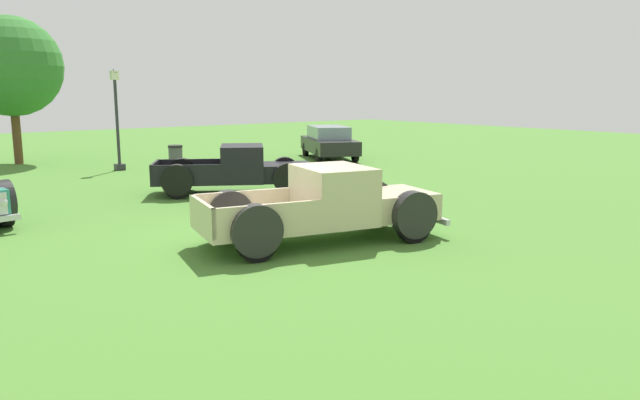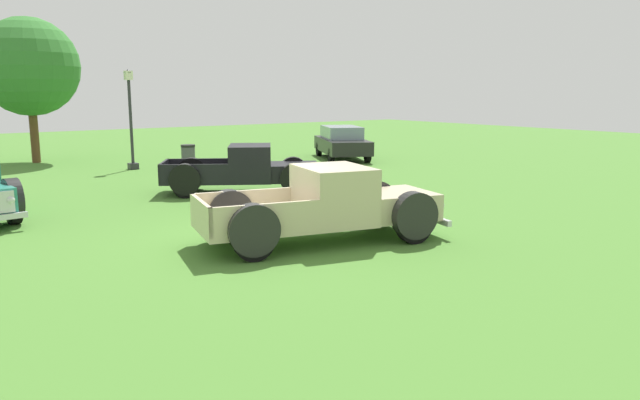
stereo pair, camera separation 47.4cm
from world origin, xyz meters
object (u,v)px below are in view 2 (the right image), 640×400
(pickup_truck_foreground, at_px, (336,205))
(oak_tree_east, at_px, (29,67))
(pickup_truck_behind_left, at_px, (252,170))
(trash_can, at_px, (188,156))
(sedan_distant_a, at_px, (342,142))
(lamp_post_near, at_px, (131,117))

(pickup_truck_foreground, relative_size, oak_tree_east, 0.87)
(pickup_truck_behind_left, height_order, oak_tree_east, oak_tree_east)
(pickup_truck_behind_left, relative_size, trash_can, 5.35)
(sedan_distant_a, bearing_deg, trash_can, 170.60)
(trash_can, distance_m, oak_tree_east, 8.26)
(pickup_truck_foreground, distance_m, pickup_truck_behind_left, 6.62)
(pickup_truck_foreground, distance_m, lamp_post_near, 14.41)
(sedan_distant_a, bearing_deg, lamp_post_near, 167.89)
(pickup_truck_foreground, xyz_separation_m, sedan_distant_a, (9.79, 12.35, 0.04))
(pickup_truck_foreground, height_order, trash_can, pickup_truck_foreground)
(trash_can, height_order, oak_tree_east, oak_tree_east)
(lamp_post_near, height_order, trash_can, lamp_post_near)
(lamp_post_near, relative_size, oak_tree_east, 0.63)
(lamp_post_near, xyz_separation_m, trash_can, (2.06, -0.80, -1.62))
(pickup_truck_foreground, height_order, lamp_post_near, lamp_post_near)
(pickup_truck_foreground, bearing_deg, sedan_distant_a, 51.62)
(oak_tree_east, bearing_deg, pickup_truck_foreground, -83.58)
(pickup_truck_behind_left, xyz_separation_m, sedan_distant_a, (8.18, 5.93, 0.08))
(pickup_truck_foreground, xyz_separation_m, oak_tree_east, (-2.16, 19.19, 3.41))
(pickup_truck_behind_left, relative_size, oak_tree_east, 0.80)
(trash_can, xyz_separation_m, oak_tree_east, (-4.76, 5.65, 3.69))
(sedan_distant_a, xyz_separation_m, trash_can, (-7.18, 1.19, -0.32))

